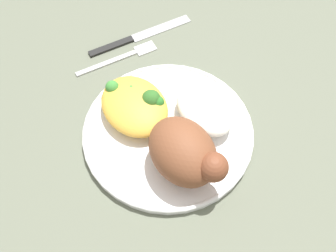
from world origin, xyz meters
The scene contains 7 objects.
ground_plane centered at (0.00, 0.00, 0.00)m, with size 2.00×2.00×0.00m, color #5F6554.
plate centered at (0.00, 0.00, 0.01)m, with size 0.25×0.25×0.01m.
roasted_chicken centered at (0.06, -0.01, 0.05)m, with size 0.12×0.08×0.07m.
rice_pile centered at (0.01, 0.06, 0.03)m, with size 0.10×0.07×0.03m, color white.
mac_cheese_with_broccoli centered at (-0.05, -0.02, 0.03)m, with size 0.11×0.09×0.04m.
fork centered at (-0.17, 0.02, 0.00)m, with size 0.03×0.14×0.01m.
knife centered at (-0.19, 0.05, 0.00)m, with size 0.03×0.19×0.01m.
Camera 1 is at (0.26, -0.17, 0.52)m, focal length 43.61 mm.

